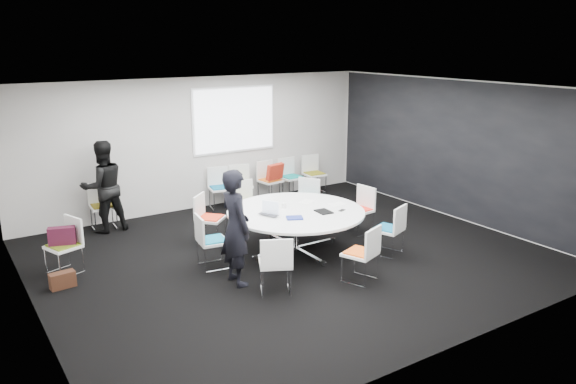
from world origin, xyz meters
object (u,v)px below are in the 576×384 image
chair_back_e (314,181)px  conference_table (296,220)px  chair_ring_b (305,210)px  person_back (103,187)px  chair_back_d (291,184)px  chair_ring_a (358,219)px  chair_ring_f (276,275)px  chair_ring_g (361,264)px  person_main (236,227)px  chair_person_back (104,215)px  chair_ring_e (212,251)px  maroon_bag (62,236)px  cup (284,205)px  chair_back_a (221,196)px  laptop (271,214)px  chair_ring_h (388,239)px  chair_back_c (270,188)px  chair_ring_d (210,228)px  chair_ring_c (245,212)px  chair_spare_left (65,256)px  brown_bag (63,280)px  chair_back_b (241,193)px

chair_back_e → conference_table: bearing=54.5°
chair_ring_b → person_back: bearing=33.1°
chair_back_d → chair_back_e: 0.65m
chair_ring_a → chair_ring_f: (-2.69, -1.36, 0.00)m
chair_ring_a → chair_ring_f: 3.01m
chair_ring_g → person_main: size_ratio=0.50×
chair_ring_a → chair_person_back: same height
chair_ring_g → chair_ring_e: bearing=112.8°
conference_table → maroon_bag: (-3.57, 1.17, 0.07)m
cup → chair_ring_b: bearing=40.4°
conference_table → chair_ring_g: size_ratio=2.67×
chair_back_a → laptop: size_ratio=2.49×
chair_ring_e → cup: chair_ring_e is taller
chair_ring_a → person_main: person_main is taller
chair_back_a → chair_back_d: bearing=-168.6°
person_main → person_back: person_main is taller
chair_ring_g → chair_back_d: size_ratio=1.00×
chair_ring_a → chair_ring_g: 2.23m
chair_ring_e → maroon_bag: chair_ring_e is taller
chair_ring_g → laptop: (-0.61, 1.61, 0.47)m
chair_ring_h → chair_back_a: same height
person_main → cup: 1.63m
chair_ring_e → laptop: 1.14m
chair_back_c → laptop: bearing=51.4°
chair_ring_h → maroon_bag: 5.27m
chair_back_d → chair_ring_b: bearing=62.3°
chair_ring_a → chair_ring_g: same height
chair_ring_b → chair_ring_d: (-2.06, 0.02, 0.00)m
chair_ring_c → chair_spare_left: size_ratio=1.00×
chair_ring_g → brown_bag: size_ratio=2.44×
chair_back_a → chair_back_c: (1.24, -0.02, 0.00)m
chair_ring_e → chair_back_a: (1.58, 2.89, 0.00)m
chair_ring_b → chair_back_d: bearing=-56.4°
chair_ring_d → chair_back_b: (1.60, 1.77, 0.00)m
chair_ring_e → chair_back_a: same height
chair_ring_f → chair_back_b: same height
chair_ring_c → conference_table: bearing=100.4°
chair_ring_a → chair_back_b: same height
conference_table → chair_ring_f: size_ratio=2.67×
chair_ring_a → chair_back_c: same height
chair_back_c → cup: size_ratio=9.78×
chair_back_b → chair_back_c: size_ratio=1.00×
chair_ring_b → chair_ring_h: (0.22, -2.16, 0.00)m
chair_ring_b → maroon_bag: size_ratio=2.20×
chair_ring_c → chair_back_b: (0.61, 1.29, 0.00)m
cup → maroon_bag: (-3.48, 0.93, -0.16)m
chair_spare_left → cup: size_ratio=9.78×
chair_ring_d → brown_bag: size_ratio=2.44×
chair_ring_b → cup: (-1.10, -0.93, 0.50)m
chair_back_b → brown_bag: 4.86m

